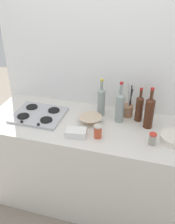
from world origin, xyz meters
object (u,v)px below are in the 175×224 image
wine_bottle_mid_left (149,112)px  wine_bottle_rightmost (139,108)px  utensil_crock (127,109)px  condiment_jar_front (98,131)px  condiment_jar_rear (152,139)px  butter_dish (76,133)px  plate_stack (174,138)px  mixing_bowl (90,119)px  stovetop_hob (39,115)px  wine_bottle_leftmost (101,101)px  wine_bottle_mid_right (120,107)px

wine_bottle_mid_left → wine_bottle_rightmost: bearing=137.0°
utensil_crock → condiment_jar_front: 0.44m
utensil_crock → condiment_jar_rear: 0.45m
butter_dish → condiment_jar_rear: bearing=5.3°
butter_dish → wine_bottle_rightmost: bearing=39.5°
plate_stack → butter_dish: butter_dish is taller
plate_stack → mixing_bowl: size_ratio=1.15×
condiment_jar_front → wine_bottle_rightmost: bearing=51.1°
utensil_crock → stovetop_hob: bearing=-163.0°
plate_stack → wine_bottle_leftmost: bearing=160.7°
wine_bottle_mid_right → wine_bottle_rightmost: size_ratio=1.19×
butter_dish → condiment_jar_front: size_ratio=1.48×
mixing_bowl → wine_bottle_mid_left: bearing=9.0°
wine_bottle_leftmost → wine_bottle_mid_left: 0.44m
wine_bottle_leftmost → wine_bottle_mid_left: (0.43, -0.09, 0.01)m
stovetop_hob → butter_dish: 0.46m
wine_bottle_mid_left → wine_bottle_leftmost: bearing=168.5°
wine_bottle_mid_left → butter_dish: (-0.55, -0.29, -0.12)m
stovetop_hob → plate_stack: bearing=-2.1°
condiment_jar_front → condiment_jar_rear: condiment_jar_front is taller
condiment_jar_rear → wine_bottle_leftmost: bearing=146.4°
plate_stack → condiment_jar_front: (-0.59, -0.12, 0.03)m
wine_bottle_mid_right → mixing_bowl: wine_bottle_mid_right is taller
wine_bottle_mid_left → wine_bottle_rightmost: wine_bottle_mid_left is taller
wine_bottle_leftmost → wine_bottle_rightmost: (0.34, -0.00, -0.02)m
plate_stack → utensil_crock: 0.50m
plate_stack → utensil_crock: size_ratio=0.75×
stovetop_hob → mixing_bowl: (0.48, 0.02, 0.02)m
plate_stack → wine_bottle_mid_right: (-0.47, 0.17, 0.12)m
wine_bottle_leftmost → condiment_jar_rear: wine_bottle_leftmost is taller
wine_bottle_leftmost → wine_bottle_mid_right: bearing=-19.6°
butter_dish → utensil_crock: (0.35, 0.43, 0.03)m
wine_bottle_mid_left → wine_bottle_mid_right: bearing=174.7°
mixing_bowl → utensil_crock: bearing=36.6°
wine_bottle_mid_left → condiment_jar_front: bearing=-144.5°
wine_bottle_leftmost → condiment_jar_front: (0.06, -0.35, -0.08)m
plate_stack → condiment_jar_front: bearing=-168.3°
stovetop_hob → condiment_jar_front: condiment_jar_front is taller
wine_bottle_leftmost → wine_bottle_mid_right: wine_bottle_mid_right is taller
utensil_crock → condiment_jar_rear: size_ratio=3.11×
stovetop_hob → wine_bottle_leftmost: bearing=19.0°
stovetop_hob → wine_bottle_mid_left: bearing=5.8°
stovetop_hob → mixing_bowl: 0.48m
butter_dish → utensil_crock: 0.55m
wine_bottle_leftmost → plate_stack: bearing=-19.3°
wine_bottle_leftmost → condiment_jar_front: size_ratio=3.15×
wine_bottle_rightmost → wine_bottle_mid_right: bearing=-159.4°
plate_stack → mixing_bowl: mixing_bowl is taller
wine_bottle_rightmost → butter_dish: 0.60m
mixing_bowl → wine_bottle_mid_right: bearing=23.2°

